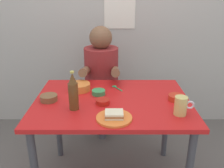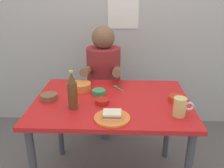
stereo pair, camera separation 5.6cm
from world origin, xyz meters
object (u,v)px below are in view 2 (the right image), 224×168
at_px(sandwich, 112,114).
at_px(beer_bottle, 72,92).
at_px(stool, 104,108).
at_px(plate_orange, 112,118).
at_px(beer_mug, 180,107).
at_px(person_seated, 104,69).
at_px(dining_table, 112,111).
at_px(sambal_bowl_red, 102,101).

distance_m(sandwich, beer_bottle, 0.31).
bearing_deg(stool, plate_orange, -82.79).
bearing_deg(plate_orange, beer_bottle, 152.87).
height_order(plate_orange, beer_mug, beer_mug).
relative_size(stool, person_seated, 0.63).
relative_size(beer_mug, beer_bottle, 0.48).
relative_size(dining_table, sambal_bowl_red, 11.46).
height_order(sandwich, beer_mug, beer_mug).
relative_size(beer_mug, sambal_bowl_red, 1.31).
xyz_separation_m(plate_orange, sandwich, (-0.00, 0.00, 0.02)).
relative_size(dining_table, beer_mug, 8.73).
bearing_deg(sambal_bowl_red, sandwich, -69.71).
height_order(plate_orange, beer_bottle, beer_bottle).
height_order(sandwich, sambal_bowl_red, sandwich).
bearing_deg(stool, sandwich, -82.79).
bearing_deg(plate_orange, dining_table, 92.66).
relative_size(plate_orange, sandwich, 2.00).
bearing_deg(stool, sambal_bowl_red, -86.87).
bearing_deg(sambal_bowl_red, beer_mug, -16.60).
xyz_separation_m(dining_table, person_seated, (-0.10, 0.62, 0.12)).
bearing_deg(sandwich, sambal_bowl_red, 110.29).
height_order(person_seated, plate_orange, person_seated).
xyz_separation_m(dining_table, sambal_bowl_red, (-0.06, -0.07, 0.11)).
bearing_deg(dining_table, beer_mug, -26.85).
bearing_deg(sandwich, stool, 97.21).
relative_size(person_seated, sandwich, 6.54).
distance_m(stool, person_seated, 0.42).
distance_m(stool, sambal_bowl_red, 0.81).
relative_size(person_seated, sambal_bowl_red, 7.49).
bearing_deg(sandwich, beer_mug, 8.14).
bearing_deg(plate_orange, stool, 97.21).
bearing_deg(beer_bottle, plate_orange, -27.13).
xyz_separation_m(person_seated, beer_mug, (0.53, -0.84, 0.03)).
bearing_deg(sandwich, plate_orange, -84.64).
xyz_separation_m(plate_orange, beer_mug, (0.42, 0.06, 0.05)).
xyz_separation_m(stool, person_seated, (0.00, -0.01, 0.42)).
bearing_deg(sandwich, dining_table, 92.66).
height_order(dining_table, beer_mug, beer_mug).
distance_m(plate_orange, sandwich, 0.02).
bearing_deg(plate_orange, beer_mug, 8.14).
height_order(stool, beer_mug, beer_mug).
relative_size(sandwich, sambal_bowl_red, 1.15).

